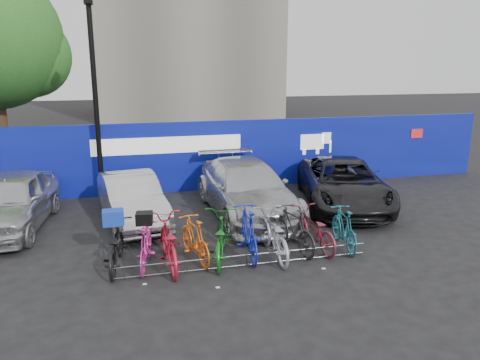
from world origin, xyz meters
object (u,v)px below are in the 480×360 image
object	(u,v)px
bike_7	(293,229)
car_1	(132,199)
bike_5	(248,232)
bike_8	(314,229)
lamppost	(95,99)
car_2	(246,189)
bike_4	(220,238)
bike_6	(273,235)
bike_9	(344,228)
bike_0	(115,246)
bike_3	(195,239)
bike_rack	(246,260)
bike_1	(146,246)
car_0	(10,201)
bike_2	(168,243)
car_3	(343,183)

from	to	relation	value
bike_7	car_1	bearing A→B (deg)	-52.26
bike_5	bike_8	world-z (taller)	bike_5
lamppost	car_2	world-z (taller)	lamppost
bike_5	bike_4	bearing A→B (deg)	9.62
bike_6	bike_9	distance (m)	1.79
bike_0	bike_5	xyz separation A→B (m)	(2.94, -0.07, 0.09)
car_2	bike_8	xyz separation A→B (m)	(0.87, -2.95, -0.28)
bike_0	bike_3	bearing A→B (deg)	-173.82
bike_0	bike_8	size ratio (longest dim) A/B	1.03
bike_rack	bike_7	xyz separation A→B (m)	(1.30, 0.60, 0.38)
lamppost	bike_1	size ratio (longest dim) A/B	3.70
car_2	bike_1	xyz separation A→B (m)	(-3.07, -3.05, -0.27)
bike_rack	bike_1	xyz separation A→B (m)	(-2.11, 0.53, 0.33)
car_2	bike_0	bearing A→B (deg)	-143.72
bike_rack	bike_0	bearing A→B (deg)	166.95
car_0	bike_5	size ratio (longest dim) A/B	2.30
bike_0	bike_3	size ratio (longest dim) A/B	1.12
bike_2	bike_6	bearing A→B (deg)	176.44
car_2	bike_1	bearing A→B (deg)	-137.33
bike_1	bike_3	world-z (taller)	bike_3
car_0	car_1	distance (m)	3.14
bike_9	bike_6	bearing A→B (deg)	8.53
bike_4	car_1	bearing A→B (deg)	-45.86
car_2	car_3	distance (m)	3.13
bike_6	bike_8	distance (m)	1.11
bike_0	bike_3	xyz separation A→B (m)	(1.72, -0.02, 0.01)
bike_6	bike_7	size ratio (longest dim) A/B	1.11
car_0	bike_1	size ratio (longest dim) A/B	2.72
car_2	bike_6	distance (m)	3.19
bike_2	bike_3	distance (m)	0.64
bike_0	bike_3	distance (m)	1.72
bike_5	bike_7	size ratio (longest dim) A/B	1.08
bike_rack	bike_2	bearing A→B (deg)	164.76
car_2	lamppost	bearing A→B (deg)	147.62
bike_1	bike_5	world-z (taller)	bike_5
car_1	car_2	bearing A→B (deg)	-10.64
car_0	bike_4	size ratio (longest dim) A/B	2.21
car_1	bike_5	bearing A→B (deg)	-59.99
car_1	bike_2	xyz separation A→B (m)	(0.68, -3.24, -0.12)
lamppost	car_2	size ratio (longest dim) A/B	1.15
bike_1	bike_2	distance (m)	0.48
car_3	bike_4	world-z (taller)	car_3
bike_1	bike_7	world-z (taller)	bike_7
bike_3	bike_9	size ratio (longest dim) A/B	1.01
car_0	bike_4	world-z (taller)	car_0
bike_7	bike_9	distance (m)	1.24
bike_7	bike_8	distance (m)	0.53
car_1	bike_7	xyz separation A→B (m)	(3.62, -3.08, -0.13)
bike_2	car_2	bearing A→B (deg)	-132.15
bike_3	bike_5	xyz separation A→B (m)	(1.22, -0.06, 0.08)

